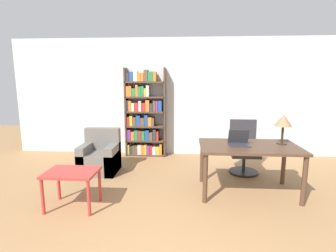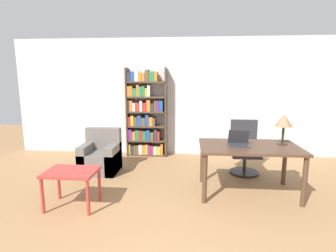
# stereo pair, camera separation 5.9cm
# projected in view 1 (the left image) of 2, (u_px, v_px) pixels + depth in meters

# --- Properties ---
(wall_back) EXTENTS (8.00, 0.06, 2.70)m
(wall_back) POSITION_uv_depth(u_px,v_px,m) (182.00, 97.00, 6.10)
(wall_back) COLOR silver
(wall_back) RESTS_ON ground_plane
(desk) EXTENTS (1.50, 0.91, 0.77)m
(desk) POSITION_uv_depth(u_px,v_px,m) (249.00, 152.00, 4.05)
(desk) COLOR #4C3323
(desk) RESTS_ON ground_plane
(laptop) EXTENTS (0.31, 0.24, 0.24)m
(laptop) POSITION_uv_depth(u_px,v_px,m) (239.00, 142.00, 4.03)
(laptop) COLOR #2D2D33
(laptop) RESTS_ON desk
(table_lamp) EXTENTS (0.26, 0.26, 0.47)m
(table_lamp) POSITION_uv_depth(u_px,v_px,m) (283.00, 121.00, 4.05)
(table_lamp) COLOR #2D2319
(table_lamp) RESTS_ON desk
(office_chair) EXTENTS (0.54, 0.54, 1.00)m
(office_chair) POSITION_uv_depth(u_px,v_px,m) (243.00, 150.00, 5.02)
(office_chair) COLOR black
(office_chair) RESTS_ON ground_plane
(side_table_blue) EXTENTS (0.69, 0.51, 0.53)m
(side_table_blue) POSITION_uv_depth(u_px,v_px,m) (72.00, 177.00, 3.60)
(side_table_blue) COLOR #B2332D
(side_table_blue) RESTS_ON ground_plane
(armchair) EXTENTS (0.68, 0.65, 0.82)m
(armchair) POSITION_uv_depth(u_px,v_px,m) (100.00, 158.00, 5.05)
(armchair) COLOR #66605B
(armchair) RESTS_ON ground_plane
(bookshelf) EXTENTS (0.93, 0.28, 2.02)m
(bookshelf) POSITION_uv_depth(u_px,v_px,m) (144.00, 116.00, 6.04)
(bookshelf) COLOR #4C3828
(bookshelf) RESTS_ON ground_plane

